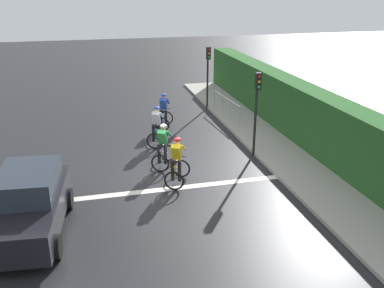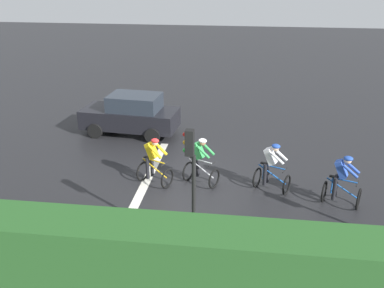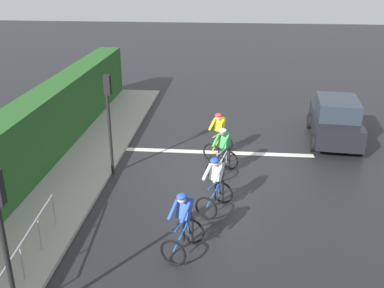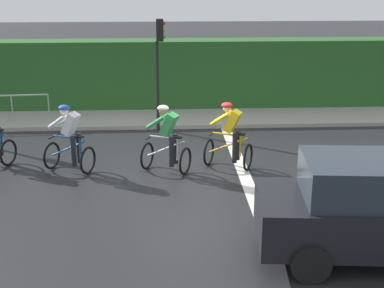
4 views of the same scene
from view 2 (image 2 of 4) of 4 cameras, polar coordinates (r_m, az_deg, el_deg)
The scene contains 9 objects.
ground_plane at distance 14.72m, azimuth -0.97°, elevation -5.44°, with size 80.00×80.00×0.00m, color black.
hedge_wall at distance 8.85m, azimuth 6.44°, elevation -17.87°, with size 1.10×22.62×2.41m, color #265623.
road_marking_stop_line at distance 14.96m, azimuth -6.09°, elevation -5.08°, with size 7.00×0.30×0.01m, color silver.
cyclist_lead at distance 14.00m, azimuth 18.97°, elevation -4.69°, with size 1.02×1.25×1.66m.
cyclist_second at distance 14.31m, azimuth 10.34°, elevation -3.14°, with size 1.06×1.26×1.66m.
cyclist_mid at distance 14.49m, azimuth 1.07°, elevation -2.41°, with size 1.08×1.27×1.66m.
cyclist_fourth at distance 14.55m, azimuth -5.05°, elevation -2.39°, with size 1.08×1.27×1.66m.
car_black at distance 19.01m, azimuth -7.95°, elevation 3.85°, with size 2.17×4.24×1.76m.
traffic_light_near_crossing at distance 10.56m, azimuth -0.09°, elevation -3.84°, with size 0.21×0.31×3.34m.
Camera 2 is at (12.84, 1.93, 6.94)m, focal length 40.82 mm.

